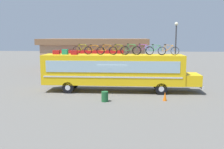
% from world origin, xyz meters
% --- Properties ---
extents(ground_plane, '(120.00, 120.00, 0.00)m').
position_xyz_m(ground_plane, '(0.00, 0.00, 0.00)').
color(ground_plane, '#605E59').
extents(bus, '(13.51, 2.40, 3.21)m').
position_xyz_m(bus, '(0.25, 0.00, 1.90)').
color(bus, yellow).
rests_on(bus, ground).
extents(luggage_bag_1, '(0.58, 0.35, 0.36)m').
position_xyz_m(luggage_bag_1, '(-4.95, 0.10, 3.39)').
color(luggage_bag_1, maroon).
rests_on(luggage_bag_1, bus).
extents(luggage_bag_2, '(0.48, 0.45, 0.45)m').
position_xyz_m(luggage_bag_2, '(-4.17, 0.03, 3.43)').
color(luggage_bag_2, '#1E7F66').
rests_on(luggage_bag_2, bus).
extents(luggage_bag_3, '(0.52, 0.42, 0.37)m').
position_xyz_m(luggage_bag_3, '(-3.29, -0.26, 3.40)').
color(luggage_bag_3, maroon).
rests_on(luggage_bag_3, bus).
extents(rooftop_bicycle_1, '(1.73, 0.44, 0.92)m').
position_xyz_m(rooftop_bicycle_1, '(-2.67, 0.27, 3.59)').
color(rooftop_bicycle_1, black).
rests_on(rooftop_bicycle_1, bus).
extents(rooftop_bicycle_2, '(1.73, 0.44, 0.88)m').
position_xyz_m(rooftop_bicycle_2, '(-1.62, 0.10, 3.58)').
color(rooftop_bicycle_2, black).
rests_on(rooftop_bicycle_2, bus).
extents(rooftop_bicycle_3, '(1.77, 0.44, 0.92)m').
position_xyz_m(rooftop_bicycle_3, '(-0.48, -0.16, 3.59)').
color(rooftop_bicycle_3, black).
rests_on(rooftop_bicycle_3, bus).
extents(rooftop_bicycle_4, '(1.66, 0.44, 0.91)m').
position_xyz_m(rooftop_bicycle_4, '(0.49, 0.12, 3.59)').
color(rooftop_bicycle_4, black).
rests_on(rooftop_bicycle_4, bus).
extents(rooftop_bicycle_5, '(1.74, 0.44, 0.97)m').
position_xyz_m(rooftop_bicycle_5, '(1.57, -0.15, 3.61)').
color(rooftop_bicycle_5, black).
rests_on(rooftop_bicycle_5, bus).
extents(rooftop_bicycle_6, '(1.82, 0.44, 0.96)m').
position_xyz_m(rooftop_bicycle_6, '(2.56, -0.05, 3.61)').
color(rooftop_bicycle_6, black).
rests_on(rooftop_bicycle_6, bus).
extents(rooftop_bicycle_7, '(1.70, 0.44, 0.90)m').
position_xyz_m(rooftop_bicycle_7, '(3.68, 0.23, 3.59)').
color(rooftop_bicycle_7, black).
rests_on(rooftop_bicycle_7, bus).
extents(rooftop_bicycle_8, '(1.77, 0.44, 0.92)m').
position_xyz_m(rooftop_bicycle_8, '(4.68, -0.22, 3.59)').
color(rooftop_bicycle_8, black).
rests_on(rooftop_bicycle_8, bus).
extents(roadside_building, '(15.05, 7.78, 4.45)m').
position_xyz_m(roadside_building, '(-3.53, 14.82, 2.28)').
color(roadside_building, tan).
rests_on(roadside_building, ground).
extents(trash_bin, '(0.50, 0.50, 0.76)m').
position_xyz_m(trash_bin, '(-0.34, -3.56, 0.38)').
color(trash_bin, '#1E592D').
rests_on(trash_bin, ground).
extents(traffic_cone, '(0.29, 0.29, 0.67)m').
position_xyz_m(traffic_cone, '(4.11, -3.01, 0.34)').
color(traffic_cone, orange).
rests_on(traffic_cone, ground).
extents(street_lamp, '(0.37, 0.37, 6.25)m').
position_xyz_m(street_lamp, '(6.29, 5.49, 3.89)').
color(street_lamp, '#38383D').
rests_on(street_lamp, ground).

